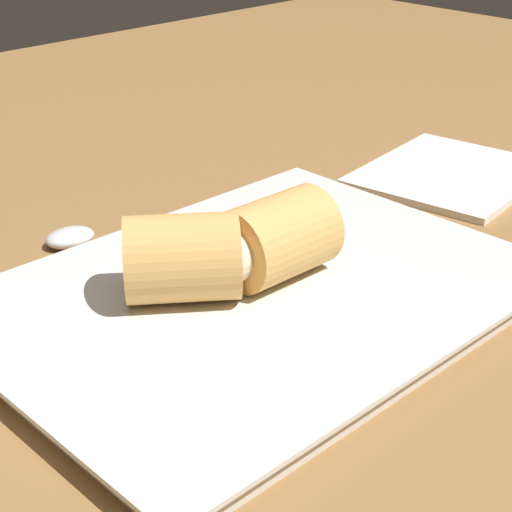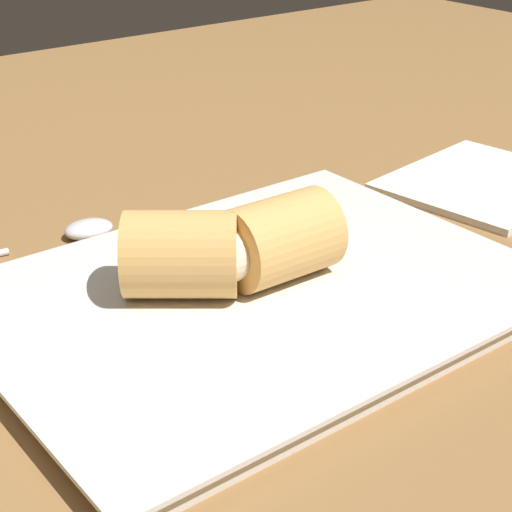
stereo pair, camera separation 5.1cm
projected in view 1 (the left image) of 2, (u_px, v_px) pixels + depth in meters
The scene contains 6 objects.
table_surface at pixel (242, 306), 54.55cm from camera, with size 180.00×140.00×2.00cm.
serving_plate at pixel (256, 297), 52.04cm from camera, with size 33.21×24.77×1.50cm.
roll_front_left at pixel (192, 259), 49.32cm from camera, with size 8.36×8.11×5.17cm.
roll_front_right at pixel (282, 236), 52.11cm from camera, with size 7.53×5.32×5.17cm.
spoon at pixel (34, 248), 58.67cm from camera, with size 20.62×4.47×1.22cm.
napkin at pixel (451, 174), 71.95cm from camera, with size 16.92×14.99×0.60cm.
Camera 1 is at (32.24, 34.74, 28.22)cm, focal length 60.00 mm.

